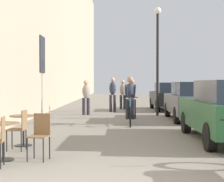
# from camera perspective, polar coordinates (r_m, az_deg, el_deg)

# --- Properties ---
(cafe_table_near) EXTENTS (0.64, 0.64, 0.72)m
(cafe_table_near) POSITION_cam_1_polar(r_m,az_deg,el_deg) (7.38, -16.57, -6.32)
(cafe_table_near) COLOR black
(cafe_table_near) RESTS_ON ground_plane
(cafe_chair_near_toward_wall) EXTENTS (0.44, 0.44, 0.89)m
(cafe_chair_near_toward_wall) POSITION_cam_1_polar(r_m,az_deg,el_deg) (7.27, -11.14, -6.43)
(cafe_chair_near_toward_wall) COLOR black
(cafe_chair_near_toward_wall) RESTS_ON ground_plane
(cafe_table_mid) EXTENTS (0.64, 0.64, 0.72)m
(cafe_table_mid) POSITION_cam_1_polar(r_m,az_deg,el_deg) (8.92, -13.63, -4.99)
(cafe_table_mid) COLOR black
(cafe_table_mid) RESTS_ON ground_plane
(cafe_chair_mid_toward_street) EXTENTS (0.40, 0.40, 0.89)m
(cafe_chair_mid_toward_street) POSITION_cam_1_polar(r_m,az_deg,el_deg) (8.33, -14.16, -5.46)
(cafe_chair_mid_toward_street) COLOR black
(cafe_chair_mid_toward_street) RESTS_ON ground_plane
(cyclist_on_bicycle) EXTENTS (0.52, 1.76, 1.74)m
(cyclist_on_bicycle) POSITION_cam_1_polar(r_m,az_deg,el_deg) (12.93, 2.85, -1.72)
(cyclist_on_bicycle) COLOR black
(cyclist_on_bicycle) RESTS_ON ground_plane
(pedestrian_near) EXTENTS (0.37, 0.29, 1.64)m
(pedestrian_near) POSITION_cam_1_polar(r_m,az_deg,el_deg) (15.08, 3.11, -0.85)
(pedestrian_near) COLOR #26262D
(pedestrian_near) RESTS_ON ground_plane
(pedestrian_mid) EXTENTS (0.36, 0.26, 1.61)m
(pedestrian_mid) POSITION_cam_1_polar(r_m,az_deg,el_deg) (16.88, -4.09, -0.68)
(pedestrian_mid) COLOR #26262D
(pedestrian_mid) RESTS_ON ground_plane
(pedestrian_far) EXTENTS (0.35, 0.26, 1.75)m
(pedestrian_far) POSITION_cam_1_polar(r_m,az_deg,el_deg) (18.59, 0.10, -0.24)
(pedestrian_far) COLOR #26262D
(pedestrian_far) RESTS_ON ground_plane
(pedestrian_furthest) EXTENTS (0.34, 0.25, 1.65)m
(pedestrian_furthest) POSITION_cam_1_polar(r_m,az_deg,el_deg) (20.43, 1.68, -0.26)
(pedestrian_furthest) COLOR #26262D
(pedestrian_furthest) RESTS_ON ground_plane
(street_lamp) EXTENTS (0.32, 0.32, 4.90)m
(street_lamp) POSITION_cam_1_polar(r_m,az_deg,el_deg) (16.77, 7.11, 6.83)
(street_lamp) COLOR black
(street_lamp) RESTS_ON ground_plane
(parked_car_second) EXTENTS (1.86, 4.30, 1.52)m
(parked_car_second) POSITION_cam_1_polar(r_m,az_deg,el_deg) (14.79, 12.45, -1.45)
(parked_car_second) COLOR #595960
(parked_car_second) RESTS_ON ground_plane
(parked_car_third) EXTENTS (1.83, 4.23, 1.50)m
(parked_car_third) POSITION_cam_1_polar(r_m,az_deg,el_deg) (19.96, 8.96, -0.76)
(parked_car_third) COLOR black
(parked_car_third) RESTS_ON ground_plane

